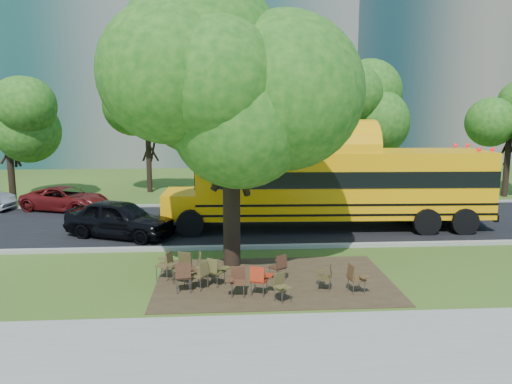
{
  "coord_description": "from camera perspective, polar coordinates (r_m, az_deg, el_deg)",
  "views": [
    {
      "loc": [
        -0.5,
        -14.76,
        5.17
      ],
      "look_at": [
        0.72,
        3.29,
        2.08
      ],
      "focal_mm": 35.0,
      "sensor_mm": 36.0,
      "label": 1
    }
  ],
  "objects": [
    {
      "name": "chair_9",
      "position": [
        15.01,
        -8.47,
        -8.22
      ],
      "size": [
        0.78,
        0.61,
        0.94
      ],
      "rotation": [
        0.0,
        0.0,
        2.68
      ],
      "color": "#473B1E",
      "rests_on": "ground"
    },
    {
      "name": "chair_10",
      "position": [
        15.27,
        -6.0,
        -8.07
      ],
      "size": [
        0.55,
        0.57,
        0.86
      ],
      "rotation": [
        0.0,
        0.0,
        -1.48
      ],
      "color": "#4E4721",
      "rests_on": "ground"
    },
    {
      "name": "chair_5",
      "position": [
        13.56,
        2.88,
        -10.52
      ],
      "size": [
        0.53,
        0.67,
        0.8
      ],
      "rotation": [
        0.0,
        0.0,
        3.73
      ],
      "color": "brown",
      "rests_on": "ground"
    },
    {
      "name": "bg_tree_4",
      "position": [
        32.3,
        27.08,
        7.16
      ],
      "size": [
        5.0,
        5.0,
        6.85
      ],
      "color": "black",
      "rests_on": "ground"
    },
    {
      "name": "dirt_patch",
      "position": [
        15.24,
        2.04,
        -10.1
      ],
      "size": [
        7.0,
        4.5,
        0.03
      ],
      "primitive_type": "cube",
      "color": "#382819",
      "rests_on": "ground"
    },
    {
      "name": "bg_tree_0",
      "position": [
        30.05,
        -26.61,
        7.52
      ],
      "size": [
        5.2,
        5.2,
        7.18
      ],
      "color": "black",
      "rests_on": "ground"
    },
    {
      "name": "black_car",
      "position": [
        20.7,
        -15.3,
        -2.97
      ],
      "size": [
        4.82,
        3.41,
        1.53
      ],
      "primitive_type": "imported",
      "rotation": [
        0.0,
        0.0,
        1.17
      ],
      "color": "black",
      "rests_on": "ground"
    },
    {
      "name": "sidewalk",
      "position": [
        11.05,
        -0.87,
        -18.11
      ],
      "size": [
        60.0,
        4.0,
        0.04
      ],
      "primitive_type": "cube",
      "color": "gray",
      "rests_on": "ground"
    },
    {
      "name": "building_main",
      "position": [
        51.64,
        -12.68,
        15.93
      ],
      "size": [
        38.0,
        16.0,
        22.0
      ],
      "primitive_type": "cube",
      "color": "slate",
      "rests_on": "ground"
    },
    {
      "name": "chair_7",
      "position": [
        14.31,
        11.29,
        -9.42
      ],
      "size": [
        0.59,
        0.58,
        0.86
      ],
      "rotation": [
        0.0,
        0.0,
        -1.39
      ],
      "color": "#51371D",
      "rests_on": "ground"
    },
    {
      "name": "bg_tree_3",
      "position": [
        29.99,
        12.77,
        9.18
      ],
      "size": [
        5.6,
        5.6,
        7.84
      ],
      "color": "black",
      "rests_on": "ground"
    },
    {
      "name": "main_tree",
      "position": [
        15.88,
        -2.91,
        11.07
      ],
      "size": [
        7.2,
        7.2,
        9.17
      ],
      "color": "black",
      "rests_on": "ground"
    },
    {
      "name": "chair_2",
      "position": [
        14.48,
        -6.3,
        -9.09
      ],
      "size": [
        0.57,
        0.73,
        0.85
      ],
      "rotation": [
        0.0,
        0.0,
        0.94
      ],
      "color": "brown",
      "rests_on": "ground"
    },
    {
      "name": "chair_3",
      "position": [
        13.92,
        -2.19,
        -9.87
      ],
      "size": [
        0.57,
        0.49,
        0.83
      ],
      "rotation": [
        0.0,
        0.0,
        3.07
      ],
      "color": "#502E1C",
      "rests_on": "ground"
    },
    {
      "name": "chair_0",
      "position": [
        14.27,
        -8.24,
        -9.24
      ],
      "size": [
        0.62,
        0.62,
        0.92
      ],
      "rotation": [
        0.0,
        0.0,
        0.15
      ],
      "color": "#442718",
      "rests_on": "ground"
    },
    {
      "name": "ground",
      "position": [
        15.65,
        -1.84,
        -9.62
      ],
      "size": [
        160.0,
        160.0,
        0.0
      ],
      "primitive_type": "plane",
      "color": "#324D18",
      "rests_on": "ground"
    },
    {
      "name": "chair_1",
      "position": [
        14.64,
        -4.62,
        -8.79
      ],
      "size": [
        0.75,
        0.59,
        0.88
      ],
      "rotation": [
        0.0,
        0.0,
        -0.69
      ],
      "color": "brown",
      "rests_on": "ground"
    },
    {
      "name": "chair_4",
      "position": [
        13.89,
        0.39,
        -9.76
      ],
      "size": [
        0.71,
        0.56,
        0.89
      ],
      "rotation": [
        0.0,
        0.0,
        -0.37
      ],
      "color": "#A32911",
      "rests_on": "ground"
    },
    {
      "name": "bg_tree_2",
      "position": [
        31.1,
        -12.29,
        7.69
      ],
      "size": [
        4.8,
        4.8,
        6.62
      ],
      "color": "black",
      "rests_on": "ground"
    },
    {
      "name": "school_bus",
      "position": [
        21.59,
        9.44,
        0.93
      ],
      "size": [
        13.8,
        3.55,
        3.35
      ],
      "rotation": [
        0.0,
        0.0,
        -0.03
      ],
      "color": "#FAA507",
      "rests_on": "ground"
    },
    {
      "name": "chair_8",
      "position": [
        15.47,
        -10.26,
        -7.88
      ],
      "size": [
        0.55,
        0.7,
        0.88
      ],
      "rotation": [
        0.0,
        0.0,
        1.23
      ],
      "color": "brown",
      "rests_on": "ground"
    },
    {
      "name": "kerb_far",
      "position": [
        26.36,
        -2.71,
        -1.49
      ],
      "size": [
        80.0,
        0.25,
        0.14
      ],
      "primitive_type": "cube",
      "color": "gray",
      "rests_on": "ground"
    },
    {
      "name": "chair_6",
      "position": [
        14.44,
        8.01,
        -9.33
      ],
      "size": [
        0.48,
        0.61,
        0.79
      ],
      "rotation": [
        0.0,
        0.0,
        1.29
      ],
      "color": "#42381C",
      "rests_on": "ground"
    },
    {
      "name": "building_right",
      "position": [
        58.63,
        21.78,
        16.2
      ],
      "size": [
        30.0,
        16.0,
        25.0
      ],
      "primitive_type": "cube",
      "color": "slate",
      "rests_on": "ground"
    },
    {
      "name": "asphalt_road",
      "position": [
        22.37,
        -2.48,
        -3.64
      ],
      "size": [
        80.0,
        8.0,
        0.04
      ],
      "primitive_type": "cube",
      "color": "black",
      "rests_on": "ground"
    },
    {
      "name": "bg_car_red",
      "position": [
        26.86,
        -20.91,
        -0.74
      ],
      "size": [
        4.79,
        3.31,
        1.22
      ],
      "primitive_type": "imported",
      "rotation": [
        0.0,
        0.0,
        1.25
      ],
      "color": "#560E0F",
      "rests_on": "ground"
    },
    {
      "name": "chair_11",
      "position": [
        15.06,
        2.69,
        -8.29
      ],
      "size": [
        0.57,
        0.72,
        0.86
      ],
      "rotation": [
        0.0,
        0.0,
        0.62
      ],
      "color": "#402417",
      "rests_on": "ground"
    },
    {
      "name": "kerb_near",
      "position": [
        18.49,
        -2.18,
        -6.34
      ],
      "size": [
        80.0,
        0.25,
        0.14
      ],
      "primitive_type": "cube",
      "color": "gray",
      "rests_on": "ground"
    }
  ]
}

